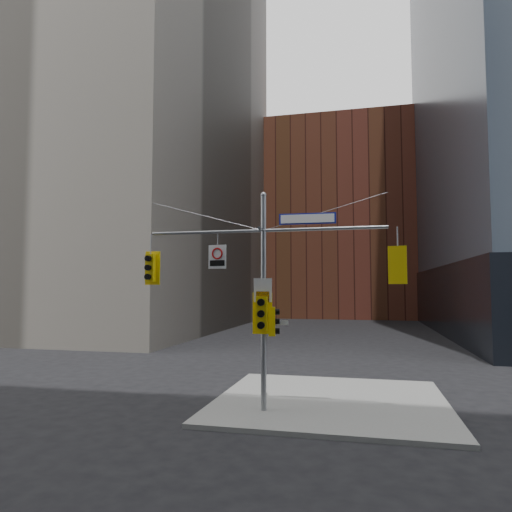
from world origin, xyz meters
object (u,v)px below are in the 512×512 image
at_px(regulatory_sign_arm, 217,256).
at_px(traffic_light_pole_front, 262,313).
at_px(traffic_light_west_arm, 151,268).
at_px(traffic_light_pole_side, 273,321).
at_px(traffic_light_east_arm, 398,265).
at_px(street_sign_blade, 307,219).
at_px(signal_assembly, 263,278).

bearing_deg(regulatory_sign_arm, traffic_light_pole_front, -1.90).
distance_m(traffic_light_west_arm, traffic_light_pole_side, 4.74).
height_order(traffic_light_pole_side, traffic_light_pole_front, traffic_light_pole_front).
xyz_separation_m(traffic_light_east_arm, street_sign_blade, (-2.80, 0.00, 1.55)).
bearing_deg(traffic_light_pole_side, street_sign_blade, -100.19).
xyz_separation_m(traffic_light_east_arm, traffic_light_pole_front, (-4.26, -0.27, -1.53)).
bearing_deg(traffic_light_pole_front, traffic_light_west_arm, 170.30).
distance_m(signal_assembly, street_sign_blade, 2.43).
bearing_deg(traffic_light_pole_front, traffic_light_pole_side, 35.47).
distance_m(signal_assembly, traffic_light_east_arm, 4.28).
bearing_deg(traffic_light_east_arm, traffic_light_pole_side, 10.05).
bearing_deg(traffic_light_pole_side, traffic_light_pole_front, 121.57).
relative_size(street_sign_blade, regulatory_sign_arm, 2.28).
bearing_deg(street_sign_blade, traffic_light_pole_side, 177.68).
xyz_separation_m(traffic_light_west_arm, regulatory_sign_arm, (2.47, -0.03, 0.38)).
xyz_separation_m(traffic_light_pole_front, street_sign_blade, (1.47, 0.27, 3.08)).
xyz_separation_m(street_sign_blade, regulatory_sign_arm, (-3.06, -0.02, -1.17)).
distance_m(traffic_light_west_arm, street_sign_blade, 5.75).
height_order(signal_assembly, traffic_light_pole_side, signal_assembly).
relative_size(signal_assembly, traffic_light_east_arm, 6.82).
height_order(signal_assembly, traffic_light_west_arm, signal_assembly).
height_order(signal_assembly, regulatory_sign_arm, signal_assembly).
xyz_separation_m(traffic_light_west_arm, traffic_light_east_arm, (8.33, -0.01, 0.00)).
height_order(traffic_light_east_arm, traffic_light_pole_side, traffic_light_east_arm).
height_order(traffic_light_east_arm, regulatory_sign_arm, regulatory_sign_arm).
relative_size(traffic_light_east_arm, street_sign_blade, 0.63).
distance_m(traffic_light_east_arm, traffic_light_pole_side, 4.33).
bearing_deg(traffic_light_west_arm, regulatory_sign_arm, 1.35).
relative_size(traffic_light_west_arm, regulatory_sign_arm, 1.46).
bearing_deg(traffic_light_east_arm, traffic_light_pole_front, 13.82).
height_order(traffic_light_east_arm, traffic_light_pole_front, traffic_light_east_arm).
relative_size(traffic_light_east_arm, traffic_light_pole_front, 0.87).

